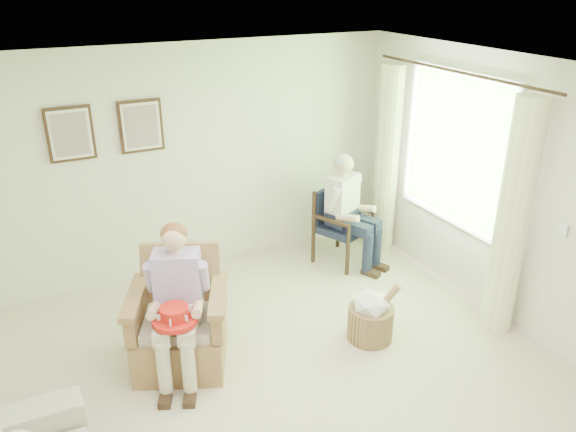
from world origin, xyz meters
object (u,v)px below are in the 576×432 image
object	(u,v)px
person_wicker	(180,293)
person_dark	(347,204)
hatbox	(371,316)
wood_armchair	(340,221)
red_hat	(175,316)
wicker_armchair	(179,330)

from	to	relation	value
person_wicker	person_dark	world-z (taller)	person_wicker
person_wicker	hatbox	world-z (taller)	person_wicker
hatbox	person_dark	bearing A→B (deg)	67.31
person_wicker	hatbox	distance (m)	1.84
wood_armchair	red_hat	xyz separation A→B (m)	(-2.42, -1.40, 0.20)
wicker_armchair	person_dark	distance (m)	2.54
hatbox	wood_armchair	bearing A→B (deg)	69.27
person_wicker	hatbox	bearing A→B (deg)	11.83
wicker_armchair	hatbox	xyz separation A→B (m)	(1.73, -0.49, -0.08)
hatbox	person_wicker	bearing A→B (deg)	168.57
person_dark	red_hat	xyz separation A→B (m)	(-2.42, -1.25, -0.08)
person_wicker	red_hat	xyz separation A→B (m)	(-0.10, -0.19, -0.09)
wood_armchair	hatbox	xyz separation A→B (m)	(-0.59, -1.56, -0.24)
wood_armchair	person_dark	world-z (taller)	person_dark
hatbox	wicker_armchair	bearing A→B (deg)	164.30
red_hat	hatbox	distance (m)	1.89
wood_armchair	wicker_armchair	bearing A→B (deg)	-179.73
person_dark	wicker_armchair	bearing A→B (deg)	177.17
person_dark	hatbox	size ratio (longest dim) A/B	2.06
red_hat	hatbox	world-z (taller)	red_hat
person_dark	wood_armchair	bearing A→B (deg)	65.36
hatbox	red_hat	bearing A→B (deg)	174.87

